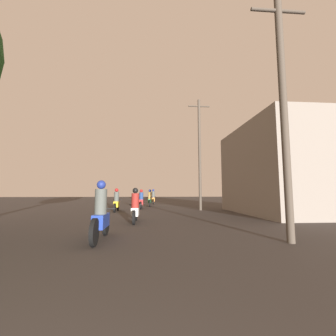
% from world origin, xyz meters
% --- Properties ---
extents(motorcycle_blue, '(0.60, 2.10, 1.62)m').
position_xyz_m(motorcycle_blue, '(-0.46, 6.63, 0.64)').
color(motorcycle_blue, black).
rests_on(motorcycle_blue, ground_plane).
extents(motorcycle_white, '(0.60, 1.96, 1.48)m').
position_xyz_m(motorcycle_white, '(0.23, 10.18, 0.59)').
color(motorcycle_white, black).
rests_on(motorcycle_white, ground_plane).
extents(motorcycle_yellow, '(0.60, 1.98, 1.54)m').
position_xyz_m(motorcycle_yellow, '(-1.38, 15.66, 0.62)').
color(motorcycle_yellow, black).
rests_on(motorcycle_yellow, ground_plane).
extents(motorcycle_red, '(0.60, 1.94, 1.50)m').
position_xyz_m(motorcycle_red, '(0.18, 18.14, 0.60)').
color(motorcycle_red, black).
rests_on(motorcycle_red, ground_plane).
extents(motorcycle_green, '(0.60, 1.99, 1.53)m').
position_xyz_m(motorcycle_green, '(0.84, 20.69, 0.62)').
color(motorcycle_green, black).
rests_on(motorcycle_green, ground_plane).
extents(motorcycle_orange, '(0.60, 1.87, 1.60)m').
position_xyz_m(motorcycle_orange, '(1.20, 24.62, 0.63)').
color(motorcycle_orange, black).
rests_on(motorcycle_orange, ground_plane).
extents(building_right_near, '(5.18, 7.77, 5.32)m').
position_xyz_m(building_right_near, '(8.96, 13.34, 2.66)').
color(building_right_near, gray).
rests_on(building_right_near, ground_plane).
extents(utility_pole_near, '(1.60, 0.20, 6.97)m').
position_xyz_m(utility_pole_near, '(4.49, 5.92, 3.65)').
color(utility_pole_near, '#4C4238').
rests_on(utility_pole_near, ground_plane).
extents(utility_pole_far, '(1.60, 0.20, 8.18)m').
position_xyz_m(utility_pole_far, '(4.46, 16.25, 4.26)').
color(utility_pole_far, '#4C4238').
rests_on(utility_pole_far, ground_plane).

